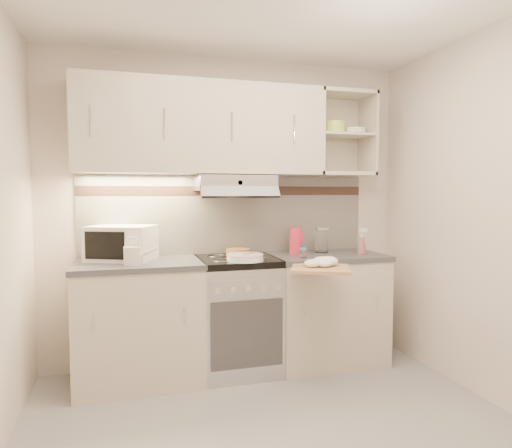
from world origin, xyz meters
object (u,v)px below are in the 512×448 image
glass_jar (322,240)px  electric_range (238,314)px  microwave (122,243)px  plate_stack (245,257)px  watering_can (134,255)px  cutting_board (321,269)px  spray_bottle (362,244)px  pink_pitcher (296,240)px

glass_jar → electric_range: bearing=-173.6°
microwave → plate_stack: 0.93m
plate_stack → microwave: bearing=161.7°
microwave → glass_jar: microwave is taller
electric_range → plate_stack: (0.01, -0.18, 0.47)m
plate_stack → glass_jar: 0.79m
electric_range → microwave: 1.05m
watering_can → glass_jar: size_ratio=1.10×
electric_range → cutting_board: electric_range is taller
plate_stack → watering_can: bearing=178.5°
watering_can → plate_stack: size_ratio=0.87×
plate_stack → spray_bottle: size_ratio=1.19×
pink_pitcher → glass_jar: glass_jar is taller
spray_bottle → glass_jar: bearing=132.3°
plate_stack → pink_pitcher: pink_pitcher is taller
microwave → plate_stack: bearing=5.8°
electric_range → watering_can: watering_can is taller
plate_stack → pink_pitcher: bearing=30.3°
electric_range → glass_jar: bearing=6.4°
plate_stack → glass_jar: (0.74, 0.26, 0.08)m
glass_jar → pink_pitcher: bearing=170.4°
watering_can → microwave: bearing=112.2°
microwave → spray_bottle: 1.90m
plate_stack → pink_pitcher: 0.60m
glass_jar → spray_bottle: spray_bottle is taller
microwave → spray_bottle: bearing=17.8°
electric_range → watering_can: (-0.78, -0.16, 0.52)m
cutting_board → spray_bottle: bearing=60.7°
electric_range → microwave: microwave is taller
plate_stack → cutting_board: (0.46, -0.32, -0.05)m
electric_range → watering_can: 0.95m
spray_bottle → plate_stack: bearing=170.9°
watering_can → plate_stack: (0.80, -0.02, -0.05)m
microwave → watering_can: 0.29m
microwave → cutting_board: (1.34, -0.61, -0.16)m
microwave → watering_can: bearing=-49.3°
electric_range → glass_jar: 0.94m
electric_range → spray_bottle: (1.03, -0.10, 0.54)m
watering_can → spray_bottle: 1.81m
electric_range → pink_pitcher: (0.53, 0.12, 0.56)m
spray_bottle → watering_can: bearing=168.2°
microwave → glass_jar: bearing=23.2°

